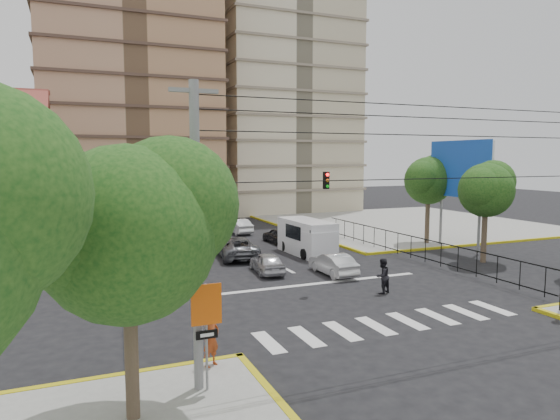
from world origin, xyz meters
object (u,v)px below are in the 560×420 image
pedestrian_crosswalk (382,276)px  van_right_lane (308,238)px  traffic_light_nw (152,221)px  car_silver_front_left (267,263)px  district_sign (206,314)px  pedestrian_sw_corner (211,339)px  car_white_front_right (333,264)px  van_left_lane (188,222)px

pedestrian_crosswalk → van_right_lane: bearing=-113.8°
traffic_light_nw → van_right_lane: size_ratio=0.79×
van_right_lane → car_silver_front_left: size_ratio=1.49×
traffic_light_nw → car_silver_front_left: (6.30, -3.12, -2.47)m
district_sign → van_right_lane: bearing=56.2°
traffic_light_nw → district_sign: 17.08m
district_sign → pedestrian_sw_corner: district_sign is taller
car_white_front_right → car_silver_front_left: bearing=-28.9°
traffic_light_nw → district_sign: traffic_light_nw is taller
van_left_lane → car_silver_front_left: (1.24, -16.34, -0.57)m
car_white_front_right → traffic_light_nw: bearing=-27.2°
van_right_lane → pedestrian_crosswalk: bearing=-97.5°
car_silver_front_left → pedestrian_crosswalk: (3.82, -6.56, 0.27)m
car_silver_front_left → pedestrian_crosswalk: 7.60m
van_right_lane → pedestrian_sw_corner: bearing=-127.4°
car_silver_front_left → van_left_lane: bearing=-79.9°
district_sign → pedestrian_crosswalk: (11.12, 7.36, -1.54)m
district_sign → car_silver_front_left: (7.30, 13.92, -1.81)m
traffic_light_nw → pedestrian_sw_corner: size_ratio=2.43×
van_left_lane → car_silver_front_left: 16.40m
traffic_light_nw → district_sign: size_ratio=1.38×
district_sign → van_right_lane: (12.13, 18.10, -1.24)m
traffic_light_nw → van_right_lane: 11.34m
van_right_lane → van_left_lane: bearing=114.3°
traffic_light_nw → pedestrian_crosswalk: traffic_light_nw is taller
traffic_light_nw → van_left_lane: (5.06, 13.23, -1.90)m
van_left_lane → traffic_light_nw: bearing=-105.6°
district_sign → van_left_lane: bearing=78.7°
traffic_light_nw → pedestrian_sw_corner: 15.52m
district_sign → pedestrian_crosswalk: 13.43m
district_sign → pedestrian_crosswalk: size_ratio=1.75×
van_left_lane → car_white_front_right: van_left_lane is taller
van_right_lane → car_white_front_right: bearing=-104.6°
traffic_light_nw → car_silver_front_left: 7.45m
van_right_lane → district_sign: bearing=-126.0°
van_right_lane → car_white_front_right: 6.27m
van_left_lane → car_white_front_right: size_ratio=1.43×
car_white_front_right → pedestrian_crosswalk: size_ratio=2.17×
van_left_lane → car_silver_front_left: size_ratio=1.52×
van_right_lane → traffic_light_nw: bearing=-176.8°
van_left_lane → pedestrian_sw_corner: bearing=-95.5°
car_white_front_right → district_sign: bearing=48.1°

